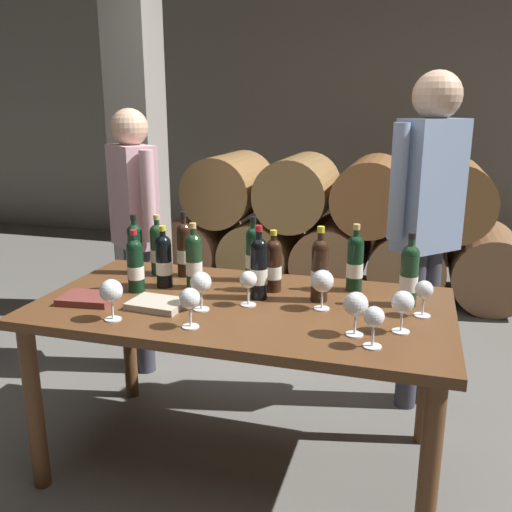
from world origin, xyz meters
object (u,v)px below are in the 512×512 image
object	(u,v)px
wine_bottle_5	(320,269)
wine_bottle_9	(409,275)
wine_bottle_2	(164,260)
wine_bottle_8	(355,262)
wine_bottle_6	(135,248)
wine_bottle_7	(259,268)
wine_glass_5	(403,303)
leather_ledger	(157,304)
wine_glass_0	(111,292)
wine_bottle_0	(158,248)
wine_bottle_4	(273,265)
wine_glass_8	(248,281)
sommelier_presenting	(428,213)
wine_bottle_1	(135,265)
wine_glass_2	(201,283)
wine_glass_4	(190,300)
wine_glass_7	(424,291)
wine_bottle_3	(194,260)
wine_glass_1	(323,282)
taster_seated_left	(135,220)
dining_table	(243,323)
wine_glass_6	(356,305)
wine_bottle_10	(184,249)
tasting_notebook	(88,299)
wine_bottle_11	(253,253)

from	to	relation	value
wine_bottle_5	wine_bottle_9	bearing A→B (deg)	7.21
wine_bottle_2	wine_bottle_8	xyz separation A→B (m)	(0.83, 0.18, 0.01)
wine_bottle_6	wine_bottle_7	bearing A→B (deg)	-15.22
wine_glass_5	leather_ledger	xyz separation A→B (m)	(-0.96, -0.02, -0.10)
wine_glass_0	wine_bottle_7	bearing A→B (deg)	40.07
wine_bottle_0	wine_bottle_4	world-z (taller)	wine_bottle_0
wine_bottle_5	leather_ledger	bearing A→B (deg)	-156.69
wine_glass_8	sommelier_presenting	xyz separation A→B (m)	(0.69, 0.77, 0.18)
wine_bottle_1	wine_bottle_2	world-z (taller)	wine_bottle_2
wine_glass_2	wine_glass_4	distance (m)	0.18
wine_bottle_6	wine_bottle_0	bearing A→B (deg)	12.57
wine_bottle_6	wine_glass_8	world-z (taller)	wine_bottle_6
wine_glass_7	wine_glass_8	xyz separation A→B (m)	(-0.69, -0.07, 0.00)
wine_bottle_8	wine_bottle_3	bearing A→B (deg)	-166.40
wine_bottle_3	wine_glass_8	distance (m)	0.33
wine_glass_1	taster_seated_left	size ratio (longest dim) A/B	0.11
wine_bottle_6	dining_table	bearing A→B (deg)	-22.46
wine_bottle_5	leather_ledger	distance (m)	0.68
wine_glass_7	wine_bottle_8	bearing A→B (deg)	140.75
wine_glass_0	wine_glass_4	distance (m)	0.31
wine_bottle_7	wine_bottle_9	distance (m)	0.62
wine_bottle_8	wine_glass_8	world-z (taller)	wine_bottle_8
leather_ledger	wine_glass_2	bearing A→B (deg)	12.19
wine_glass_2	wine_glass_4	bearing A→B (deg)	-80.90
wine_glass_7	wine_glass_6	bearing A→B (deg)	-131.71
wine_bottle_6	wine_glass_5	distance (m)	1.33
wine_bottle_7	wine_glass_2	world-z (taller)	wine_bottle_7
wine_bottle_0	wine_glass_8	size ratio (longest dim) A/B	1.99
wine_bottle_10	wine_glass_0	distance (m)	0.61
wine_bottle_7	wine_glass_0	xyz separation A→B (m)	(-0.47, -0.39, -0.02)
wine_glass_0	leather_ledger	xyz separation A→B (m)	(0.10, 0.17, -0.10)
dining_table	wine_glass_5	world-z (taller)	wine_glass_5
wine_bottle_4	wine_glass_8	distance (m)	0.22
wine_bottle_5	tasting_notebook	bearing A→B (deg)	-162.84
wine_bottle_7	wine_bottle_11	size ratio (longest dim) A/B	1.04
wine_bottle_4	wine_bottle_6	xyz separation A→B (m)	(-0.71, 0.07, 0.01)
wine_bottle_7	wine_glass_5	distance (m)	0.63
wine_bottle_9	wine_glass_1	size ratio (longest dim) A/B	1.86
wine_bottle_7	wine_glass_5	size ratio (longest dim) A/B	2.02
wine_bottle_2	wine_bottle_7	distance (m)	0.46
dining_table	wine_glass_5	bearing A→B (deg)	-11.52
wine_bottle_2	wine_bottle_3	distance (m)	0.14
wine_bottle_4	wine_bottle_7	bearing A→B (deg)	-106.50
leather_ledger	sommelier_presenting	xyz separation A→B (m)	(1.04, 0.90, 0.27)
wine_glass_7	wine_glass_8	size ratio (longest dim) A/B	0.98
wine_bottle_6	taster_seated_left	size ratio (longest dim) A/B	0.19
wine_bottle_8	leather_ledger	distance (m)	0.87
wine_bottle_0	wine_bottle_11	world-z (taller)	wine_bottle_11
wine_bottle_8	wine_glass_4	xyz separation A→B (m)	(-0.53, -0.60, -0.02)
wine_bottle_11	wine_glass_7	size ratio (longest dim) A/B	2.12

